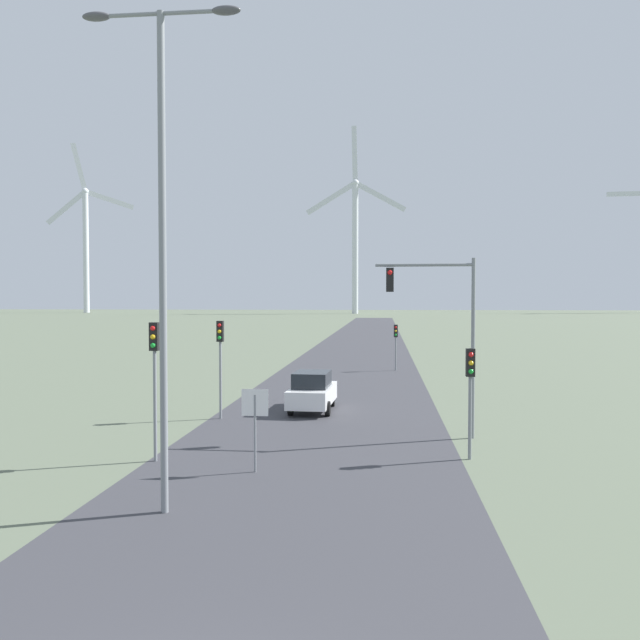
% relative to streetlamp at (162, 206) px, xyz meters
% --- Properties ---
extents(road_surface, '(10.00, 240.00, 0.01)m').
position_rel_streetlamp_xyz_m(road_surface, '(2.79, 39.64, -7.40)').
color(road_surface, '#38383D').
rests_on(road_surface, ground).
extents(streetlamp, '(3.86, 0.32, 12.02)m').
position_rel_streetlamp_xyz_m(streetlamp, '(0.00, 0.00, 0.00)').
color(streetlamp, gray).
rests_on(streetlamp, ground).
extents(stop_sign_near, '(0.81, 0.07, 2.50)m').
position_rel_streetlamp_xyz_m(stop_sign_near, '(1.46, 3.69, -5.65)').
color(stop_sign_near, gray).
rests_on(stop_sign_near, ground).
extents(traffic_light_post_near_left, '(0.28, 0.33, 4.44)m').
position_rel_streetlamp_xyz_m(traffic_light_post_near_left, '(-1.96, 4.59, -4.16)').
color(traffic_light_post_near_left, gray).
rests_on(traffic_light_post_near_left, ground).
extents(traffic_light_post_near_right, '(0.28, 0.33, 3.59)m').
position_rel_streetlamp_xyz_m(traffic_light_post_near_right, '(8.06, 5.85, -4.77)').
color(traffic_light_post_near_right, gray).
rests_on(traffic_light_post_near_right, ground).
extents(traffic_light_post_mid_left, '(0.28, 0.34, 4.24)m').
position_rel_streetlamp_xyz_m(traffic_light_post_mid_left, '(-1.73, 11.74, -4.30)').
color(traffic_light_post_mid_left, gray).
rests_on(traffic_light_post_mid_left, ground).
extents(traffic_light_post_mid_right, '(0.28, 0.33, 3.34)m').
position_rel_streetlamp_xyz_m(traffic_light_post_mid_right, '(6.18, 30.83, -4.95)').
color(traffic_light_post_mid_right, gray).
rests_on(traffic_light_post_mid_right, ground).
extents(traffic_light_mast_overhead, '(3.68, 0.35, 6.70)m').
position_rel_streetlamp_xyz_m(traffic_light_mast_overhead, '(7.41, 8.99, -2.75)').
color(traffic_light_mast_overhead, gray).
rests_on(traffic_light_mast_overhead, ground).
extents(car_approaching, '(2.00, 4.18, 1.83)m').
position_rel_streetlamp_xyz_m(car_approaching, '(2.00, 14.04, -6.49)').
color(car_approaching, white).
rests_on(car_approaching, ground).
extents(wind_turbine_far_left, '(29.70, 13.82, 65.44)m').
position_rel_streetlamp_xyz_m(wind_turbine_far_left, '(-109.95, 218.13, 21.42)').
color(wind_turbine_far_left, silver).
rests_on(wind_turbine_far_left, ground).
extents(wind_turbine_left, '(36.22, 2.60, 67.56)m').
position_rel_streetlamp_xyz_m(wind_turbine_left, '(-4.89, 211.68, 21.76)').
color(wind_turbine_left, silver).
rests_on(wind_turbine_left, ground).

